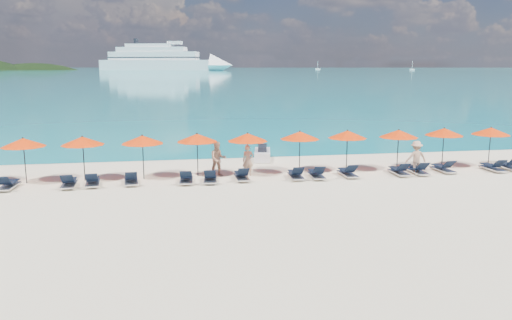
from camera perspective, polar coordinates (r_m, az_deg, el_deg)
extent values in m
plane|color=beige|center=(21.35, 1.34, -4.66)|extent=(1400.00, 1400.00, 0.00)
cube|color=#1FA9B2|center=(680.23, -9.40, 10.21)|extent=(1600.00, 1300.00, 0.01)
ellipsoid|color=black|center=(599.69, -23.79, 6.02)|extent=(162.00, 126.00, 85.50)
cube|color=white|center=(539.58, -11.35, 10.58)|extent=(117.07, 55.39, 10.56)
cone|color=white|center=(520.78, -3.97, 10.76)|extent=(29.18, 29.18, 23.23)
cube|color=white|center=(540.36, -11.60, 11.58)|extent=(93.98, 45.32, 8.45)
cube|color=white|center=(541.21, -11.84, 12.24)|extent=(73.42, 36.96, 5.28)
cube|color=white|center=(542.06, -12.08, 12.67)|extent=(50.32, 26.88, 3.70)
cube|color=black|center=(540.33, -11.60, 11.41)|extent=(95.15, 45.87, 0.95)
cube|color=black|center=(540.40, -11.61, 11.80)|extent=(92.81, 44.76, 0.95)
cylinder|color=black|center=(547.35, -13.57, 13.03)|extent=(4.65, 4.65, 5.81)
cube|color=white|center=(620.80, 7.07, 10.29)|extent=(5.70, 1.90, 1.52)
cylinder|color=white|center=(620.78, 7.08, 10.75)|extent=(0.34, 0.34, 9.51)
cube|color=white|center=(574.66, 17.40, 9.85)|extent=(5.35, 1.78, 1.43)
cylinder|color=white|center=(574.64, 17.43, 10.31)|extent=(0.32, 0.32, 8.92)
cube|color=silver|center=(30.34, 0.73, 0.59)|extent=(1.38, 2.61, 0.57)
cube|color=black|center=(30.07, 0.73, 1.30)|extent=(0.70, 1.11, 0.36)
cylinder|color=black|center=(30.86, 0.74, 1.84)|extent=(0.57, 0.17, 0.06)
imported|color=tan|center=(25.91, -0.93, -0.06)|extent=(0.61, 0.42, 1.61)
imported|color=tan|center=(25.93, -4.36, 0.13)|extent=(0.91, 0.57, 1.80)
imported|color=tan|center=(27.78, 17.83, 0.30)|extent=(1.15, 0.57, 1.75)
cylinder|color=black|center=(26.69, -24.91, -0.11)|extent=(0.05, 0.05, 2.20)
cone|color=#EB3405|center=(26.55, -25.07, 1.84)|extent=(2.10, 2.10, 0.42)
sphere|color=black|center=(26.52, -25.11, 2.30)|extent=(0.08, 0.08, 0.08)
cylinder|color=black|center=(26.16, -19.09, 0.10)|extent=(0.05, 0.05, 2.20)
cone|color=#EB3405|center=(26.01, -19.22, 2.09)|extent=(2.10, 2.10, 0.42)
sphere|color=black|center=(25.98, -19.25, 2.57)|extent=(0.08, 0.08, 0.08)
cylinder|color=black|center=(25.75, -12.78, 0.27)|extent=(0.05, 0.05, 2.20)
cone|color=#EB3405|center=(25.60, -12.86, 2.29)|extent=(2.10, 2.10, 0.42)
sphere|color=black|center=(25.57, -12.88, 2.78)|extent=(0.08, 0.08, 0.08)
cylinder|color=black|center=(25.91, -6.70, 0.53)|extent=(0.05, 0.05, 2.20)
cone|color=#EB3405|center=(25.76, -6.74, 2.54)|extent=(2.10, 2.10, 0.42)
sphere|color=black|center=(25.73, -6.75, 3.03)|extent=(0.08, 0.08, 0.08)
cylinder|color=black|center=(25.94, -0.95, 0.61)|extent=(0.05, 0.05, 2.20)
cone|color=#EB3405|center=(25.79, -0.96, 2.62)|extent=(2.10, 2.10, 0.42)
sphere|color=black|center=(25.76, -0.96, 3.11)|extent=(0.08, 0.08, 0.08)
cylinder|color=black|center=(26.74, 5.00, 0.88)|extent=(0.05, 0.05, 2.20)
cone|color=#EB3405|center=(26.60, 5.04, 2.84)|extent=(2.10, 2.10, 0.42)
sphere|color=black|center=(26.57, 5.04, 3.31)|extent=(0.08, 0.08, 0.08)
cylinder|color=black|center=(27.47, 10.35, 1.01)|extent=(0.05, 0.05, 2.20)
cone|color=#EB3405|center=(27.33, 10.41, 2.91)|extent=(2.10, 2.10, 0.42)
sphere|color=black|center=(27.30, 10.43, 3.37)|extent=(0.08, 0.08, 0.08)
cylinder|color=black|center=(28.37, 15.89, 1.08)|extent=(0.05, 0.05, 2.20)
cone|color=#EB3405|center=(28.23, 15.99, 2.92)|extent=(2.10, 2.10, 0.42)
sphere|color=black|center=(28.20, 16.01, 3.36)|extent=(0.08, 0.08, 0.08)
cylinder|color=black|center=(29.91, 20.59, 1.29)|extent=(0.05, 0.05, 2.20)
cone|color=#EB3405|center=(29.78, 20.70, 3.03)|extent=(2.10, 2.10, 0.42)
sphere|color=black|center=(29.76, 20.73, 3.45)|extent=(0.08, 0.08, 0.08)
cylinder|color=black|center=(31.26, 25.14, 1.34)|extent=(0.05, 0.05, 2.20)
cone|color=#EB3405|center=(31.14, 25.27, 3.00)|extent=(2.10, 2.10, 0.42)
sphere|color=black|center=(31.11, 25.30, 3.41)|extent=(0.08, 0.08, 0.08)
cube|color=silver|center=(25.95, -26.42, -2.69)|extent=(0.69, 1.73, 0.06)
cube|color=black|center=(26.15, -26.27, -2.23)|extent=(0.60, 1.12, 0.04)
cube|color=black|center=(25.36, -26.90, -2.08)|extent=(0.57, 0.56, 0.43)
cube|color=silver|center=(25.20, -20.58, -2.62)|extent=(0.73, 1.74, 0.06)
cube|color=black|center=(25.41, -20.53, -2.14)|extent=(0.62, 1.13, 0.04)
cube|color=black|center=(24.58, -20.80, -1.98)|extent=(0.58, 0.57, 0.43)
cube|color=silver|center=(25.12, -18.16, -2.51)|extent=(0.77, 1.75, 0.06)
cube|color=black|center=(25.33, -18.15, -2.03)|extent=(0.64, 1.14, 0.04)
cube|color=black|center=(24.50, -18.29, -1.86)|extent=(0.59, 0.58, 0.43)
cube|color=silver|center=(24.96, -14.08, -2.38)|extent=(0.78, 1.75, 0.06)
cube|color=black|center=(25.17, -14.10, -1.89)|extent=(0.65, 1.15, 0.04)
cube|color=black|center=(24.33, -14.09, -1.72)|extent=(0.60, 0.59, 0.43)
cube|color=silver|center=(24.68, -7.97, -2.30)|extent=(0.73, 1.74, 0.06)
cube|color=black|center=(24.89, -7.96, -1.81)|extent=(0.62, 1.13, 0.04)
cube|color=black|center=(24.05, -8.04, -1.64)|extent=(0.58, 0.57, 0.43)
cube|color=silver|center=(24.70, -5.25, -2.23)|extent=(0.78, 1.75, 0.06)
cube|color=black|center=(24.90, -5.25, -1.74)|extent=(0.65, 1.15, 0.04)
cube|color=black|center=(24.07, -5.29, -1.57)|extent=(0.60, 0.59, 0.43)
cube|color=silver|center=(25.09, -1.64, -1.98)|extent=(0.63, 1.70, 0.06)
cube|color=black|center=(25.29, -1.73, -1.50)|extent=(0.56, 1.10, 0.04)
cube|color=black|center=(24.47, -1.46, -1.33)|extent=(0.55, 0.54, 0.43)
cube|color=silver|center=(25.41, 4.56, -1.84)|extent=(0.71, 1.73, 0.06)
cube|color=black|center=(25.62, 4.46, -1.37)|extent=(0.61, 1.13, 0.04)
cube|color=black|center=(24.80, 4.82, -1.20)|extent=(0.58, 0.57, 0.43)
cube|color=silver|center=(25.65, 6.93, -1.77)|extent=(0.71, 1.73, 0.06)
cube|color=black|center=(25.85, 6.81, -1.31)|extent=(0.61, 1.13, 0.04)
cube|color=black|center=(25.04, 7.24, -1.13)|extent=(0.58, 0.57, 0.43)
cube|color=silver|center=(26.28, 10.41, -1.57)|extent=(0.64, 1.71, 0.06)
cube|color=black|center=(26.47, 10.24, -1.12)|extent=(0.56, 1.11, 0.04)
cube|color=black|center=(25.69, 10.87, -0.93)|extent=(0.56, 0.54, 0.43)
cube|color=silver|center=(27.25, 16.01, -1.37)|extent=(0.66, 1.71, 0.06)
cube|color=black|center=(27.44, 15.81, -0.94)|extent=(0.58, 1.11, 0.04)
cube|color=black|center=(26.68, 16.53, -0.75)|extent=(0.56, 0.55, 0.43)
cube|color=silver|center=(27.78, 17.98, -1.25)|extent=(0.67, 1.72, 0.06)
cube|color=black|center=(27.97, 17.78, -0.83)|extent=(0.58, 1.12, 0.04)
cube|color=black|center=(27.21, 18.53, -0.65)|extent=(0.57, 0.55, 0.43)
cube|color=silver|center=(28.75, 20.58, -1.02)|extent=(0.69, 1.72, 0.06)
cube|color=black|center=(28.93, 20.33, -0.61)|extent=(0.59, 1.12, 0.04)
cube|color=black|center=(28.22, 21.22, -0.43)|extent=(0.57, 0.56, 0.43)
cube|color=silver|center=(30.08, 25.42, -0.88)|extent=(0.64, 1.71, 0.06)
cube|color=black|center=(30.25, 25.17, -0.49)|extent=(0.56, 1.11, 0.04)
cube|color=black|center=(29.57, 26.09, -0.32)|extent=(0.56, 0.54, 0.43)
cube|color=silver|center=(30.92, 26.85, -0.71)|extent=(0.78, 1.75, 0.06)
cube|color=black|center=(31.10, 26.64, -0.33)|extent=(0.65, 1.15, 0.04)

